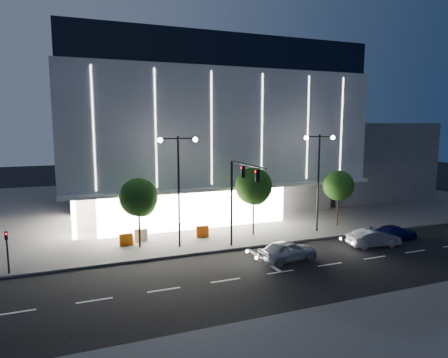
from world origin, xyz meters
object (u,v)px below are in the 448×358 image
tree_left (139,199)px  tree_mid (254,188)px  barrier_a (126,240)px  barrier_b (141,235)px  car_third (395,233)px  car_second (374,238)px  street_lamp_west (179,175)px  street_lamp_east (319,168)px  tree_right (338,187)px  car_lead (288,251)px  barrier_c (202,231)px  traffic_mast (239,189)px  ped_signal_far (7,248)px

tree_left → tree_mid: (10.00, 0.00, 0.30)m
tree_left → barrier_a: size_ratio=5.20×
barrier_b → car_third: bearing=-14.7°
tree_mid → car_second: size_ratio=1.43×
street_lamp_west → street_lamp_east: size_ratio=1.00×
tree_left → tree_mid: bearing=0.0°
tree_right → barrier_a: tree_right is taller
tree_mid → car_third: tree_mid is taller
tree_left → car_third: (20.89, -5.42, -3.41)m
barrier_a → barrier_b: size_ratio=1.00×
tree_left → street_lamp_west: bearing=-18.9°
car_lead → barrier_c: 8.63m
traffic_mast → street_lamp_east: size_ratio=0.79×
ped_signal_far → barrier_a: ped_signal_far is taller
tree_mid → street_lamp_east: bearing=-9.7°
traffic_mast → tree_mid: size_ratio=1.15×
tree_mid → barrier_a: size_ratio=5.59×
barrier_b → barrier_c: (5.18, -0.85, 0.00)m
car_second → barrier_a: bearing=76.0°
tree_right → car_lead: size_ratio=1.23×
traffic_mast → tree_left: bearing=152.2°
tree_right → car_third: size_ratio=1.28×
street_lamp_west → ped_signal_far: 12.76m
car_lead → car_third: car_lead is taller
traffic_mast → street_lamp_west: bearing=146.4°
street_lamp_west → barrier_b: (-2.62, 2.77, -5.31)m
car_third → tree_right: bearing=16.5°
ped_signal_far → tree_right: size_ratio=0.54×
barrier_c → street_lamp_west: bearing=-137.6°
tree_left → tree_right: 19.00m
ped_signal_far → tree_mid: bearing=7.6°
tree_left → tree_mid: size_ratio=0.93×
street_lamp_east → car_lead: (-6.42, -5.72, -5.20)m
car_lead → barrier_b: 12.51m
tree_left → car_lead: 12.14m
traffic_mast → car_lead: (2.58, -3.05, -4.27)m
ped_signal_far → tree_left: bearing=15.6°
barrier_a → barrier_c: size_ratio=1.00×
car_second → barrier_c: size_ratio=3.92×
street_lamp_west → barrier_b: 6.53m
car_third → car_lead: bearing=93.9°
barrier_a → barrier_c: 6.53m
ped_signal_far → car_third: ped_signal_far is taller
street_lamp_east → barrier_b: 16.73m
car_second → car_third: bearing=-67.4°
street_lamp_east → barrier_c: street_lamp_east is taller
barrier_c → car_third: bearing=-16.8°
street_lamp_west → car_second: 16.61m
tree_mid → tree_left: bearing=-180.0°
street_lamp_east → tree_right: bearing=18.6°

